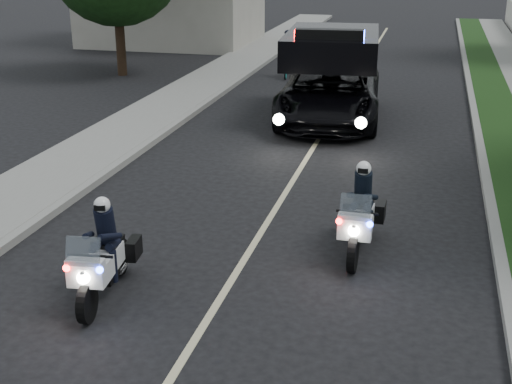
% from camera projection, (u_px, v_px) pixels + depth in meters
% --- Properties ---
extents(ground, '(120.00, 120.00, 0.00)m').
position_uv_depth(ground, '(188.00, 351.00, 8.91)').
color(ground, black).
rests_on(ground, ground).
extents(curb_right, '(0.20, 60.00, 0.15)m').
position_uv_depth(curb_right, '(481.00, 151.00, 17.03)').
color(curb_right, gray).
rests_on(curb_right, ground).
extents(grass_verge, '(1.20, 60.00, 0.16)m').
position_uv_depth(grass_verge, '(511.00, 153.00, 16.87)').
color(grass_verge, '#193814').
rests_on(grass_verge, ground).
extents(curb_left, '(0.20, 60.00, 0.15)m').
position_uv_depth(curb_left, '(169.00, 130.00, 18.93)').
color(curb_left, gray).
rests_on(curb_left, ground).
extents(sidewalk_left, '(2.00, 60.00, 0.16)m').
position_uv_depth(sidewalk_left, '(132.00, 127.00, 19.18)').
color(sidewalk_left, gray).
rests_on(sidewalk_left, ground).
extents(lane_marking, '(0.12, 50.00, 0.01)m').
position_uv_depth(lane_marking, '(317.00, 142.00, 18.00)').
color(lane_marking, '#BFB78C').
rests_on(lane_marking, ground).
extents(police_moto_left, '(0.85, 1.86, 1.52)m').
position_uv_depth(police_moto_left, '(107.00, 295.00, 10.32)').
color(police_moto_left, silver).
rests_on(police_moto_left, ground).
extents(police_moto_right, '(0.68, 1.86, 1.57)m').
position_uv_depth(police_moto_right, '(358.00, 251.00, 11.77)').
color(police_moto_right, silver).
rests_on(police_moto_right, ground).
extents(police_suv, '(3.29, 6.26, 2.94)m').
position_uv_depth(police_suv, '(329.00, 120.00, 20.27)').
color(police_suv, black).
rests_on(police_suv, ground).
extents(bicycle, '(0.80, 1.75, 0.88)m').
position_uv_depth(bicycle, '(287.00, 77.00, 26.46)').
color(bicycle, black).
rests_on(bicycle, ground).
extents(cyclist, '(0.58, 0.39, 1.58)m').
position_uv_depth(cyclist, '(287.00, 77.00, 26.46)').
color(cyclist, black).
rests_on(cyclist, ground).
extents(tree_left_near, '(6.78, 6.78, 8.58)m').
position_uv_depth(tree_left_near, '(123.00, 75.00, 26.83)').
color(tree_left_near, '#163A13').
rests_on(tree_left_near, ground).
extents(tree_left_far, '(7.04, 7.04, 11.32)m').
position_uv_depth(tree_left_far, '(184.00, 47.00, 33.81)').
color(tree_left_far, '#193410').
rests_on(tree_left_far, ground).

